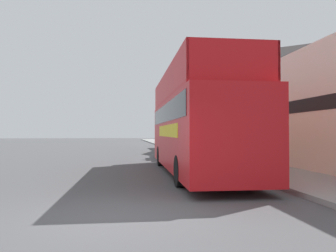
{
  "coord_description": "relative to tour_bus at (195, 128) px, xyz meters",
  "views": [
    {
      "loc": [
        0.13,
        -6.55,
        1.68
      ],
      "look_at": [
        1.95,
        6.23,
        1.94
      ],
      "focal_mm": 35.0,
      "sensor_mm": 36.0,
      "label": 1
    }
  ],
  "objects": [
    {
      "name": "lamp_post_second",
      "position": [
        2.12,
        9.16,
        1.55
      ],
      "size": [
        0.35,
        0.35,
        4.79
      ],
      "color": "black",
      "rests_on": "sidewalk"
    },
    {
      "name": "pedestrian_second",
      "position": [
        2.34,
        -2.49,
        -0.8
      ],
      "size": [
        0.41,
        0.22,
        1.56
      ],
      "color": "#232328",
      "rests_on": "sidewalk"
    },
    {
      "name": "tour_bus",
      "position": [
        0.0,
        0.0,
        0.0
      ],
      "size": [
        2.78,
        10.82,
        4.11
      ],
      "rotation": [
        0.0,
        0.0,
        -0.02
      ],
      "color": "red",
      "rests_on": "ground_plane"
    },
    {
      "name": "ground_plane",
      "position": [
        -3.13,
        14.41,
        -1.88
      ],
      "size": [
        144.0,
        144.0,
        0.0
      ],
      "primitive_type": "plane",
      "color": "#4C4C4F"
    },
    {
      "name": "lamp_post_nearest",
      "position": [
        1.96,
        -0.77,
        1.78
      ],
      "size": [
        0.35,
        0.35,
        5.16
      ],
      "color": "black",
      "rests_on": "sidewalk"
    },
    {
      "name": "sidewalk",
      "position": [
        3.05,
        11.41,
        -1.81
      ],
      "size": [
        2.89,
        108.0,
        0.14
      ],
      "color": "gray",
      "rests_on": "ground_plane"
    },
    {
      "name": "brick_terrace_rear",
      "position": [
        7.49,
        14.85,
        2.55
      ],
      "size": [
        6.0,
        20.22,
        8.86
      ],
      "color": "#9E664C",
      "rests_on": "ground_plane"
    },
    {
      "name": "parked_car_ahead_of_bus",
      "position": [
        0.46,
        8.04,
        -1.18
      ],
      "size": [
        2.02,
        4.68,
        1.49
      ],
      "rotation": [
        0.0,
        0.0,
        -0.05
      ],
      "color": "silver",
      "rests_on": "ground_plane"
    }
  ]
}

